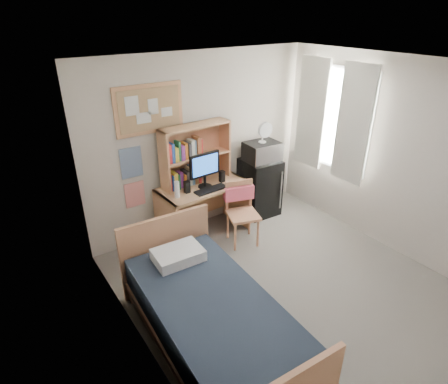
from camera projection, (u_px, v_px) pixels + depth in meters
floor at (295, 293)px, 4.52m from camera, size 3.60×4.20×0.02m
ceiling at (320, 69)px, 3.36m from camera, size 3.60×4.20×0.02m
wall_back at (202, 143)px, 5.49m from camera, size 3.60×0.04×2.60m
wall_left at (147, 255)px, 3.03m from camera, size 0.04×4.20×2.60m
wall_right at (404, 161)px, 4.85m from camera, size 0.04×4.20×2.60m
window_unit at (333, 119)px, 5.58m from camera, size 0.10×1.40×1.70m
curtain_left at (353, 125)px, 5.27m from camera, size 0.04×0.55×1.70m
curtain_right at (311, 113)px, 5.86m from camera, size 0.04×0.55×1.70m
bulletin_board at (149, 109)px, 4.81m from camera, size 0.94×0.03×0.64m
poster_wave at (131, 163)px, 4.95m from camera, size 0.30×0.01×0.42m
poster_japan at (135, 194)px, 5.16m from camera, size 0.28×0.01×0.36m
desk at (203, 210)px, 5.53m from camera, size 1.32×0.71×0.81m
desk_chair at (243, 214)px, 5.30m from camera, size 0.58×0.58×0.92m
mini_fridge at (259, 187)px, 6.10m from camera, size 0.58×0.58×0.93m
bed at (213, 323)px, 3.69m from camera, size 1.19×2.21×0.59m
hutch at (196, 154)px, 5.27m from camera, size 1.06×0.32×0.86m
monitor at (205, 170)px, 5.20m from camera, size 0.48×0.06×0.51m
keyboard at (211, 190)px, 5.21m from camera, size 0.49×0.18×0.02m
speaker_left at (187, 187)px, 5.11m from camera, size 0.07×0.07×0.17m
speaker_right at (222, 176)px, 5.44m from camera, size 0.07×0.07×0.17m
water_bottle at (177, 190)px, 4.97m from camera, size 0.07×0.07×0.23m
hoodie at (239, 192)px, 5.36m from camera, size 0.45×0.26×0.21m
microwave at (262, 152)px, 5.81m from camera, size 0.54×0.42×0.30m
desk_fan at (263, 133)px, 5.68m from camera, size 0.25×0.25×0.29m
pillow at (178, 255)px, 4.11m from camera, size 0.55×0.40×0.13m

